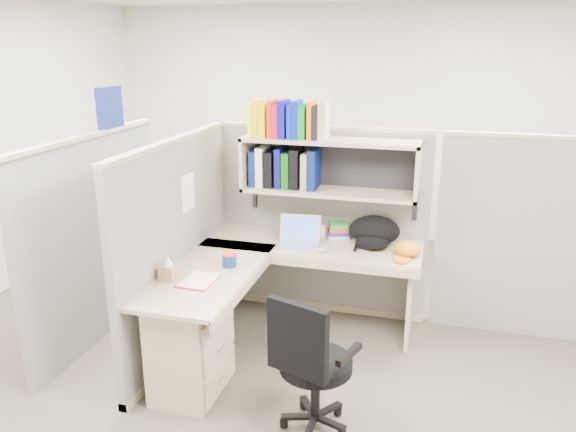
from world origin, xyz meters
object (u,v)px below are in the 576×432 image
(backpack, at_px, (374,232))
(snack_canister, at_px, (229,259))
(desk, at_px, (227,318))
(laptop, at_px, (298,232))
(task_chair, at_px, (312,385))

(backpack, height_order, snack_canister, backpack)
(snack_canister, bearing_deg, backpack, 35.86)
(desk, bearing_deg, backpack, 45.85)
(desk, xyz_separation_m, backpack, (0.89, 0.92, 0.41))
(desk, distance_m, snack_canister, 0.42)
(snack_canister, bearing_deg, desk, -75.05)
(desk, height_order, laptop, laptop)
(backpack, bearing_deg, task_chair, -82.82)
(laptop, height_order, task_chair, laptop)
(desk, xyz_separation_m, snack_canister, (-0.06, 0.23, 0.35))
(backpack, distance_m, task_chair, 1.48)
(laptop, bearing_deg, task_chair, -78.26)
(snack_canister, height_order, task_chair, task_chair)
(desk, bearing_deg, laptop, 67.60)
(desk, height_order, backpack, backpack)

